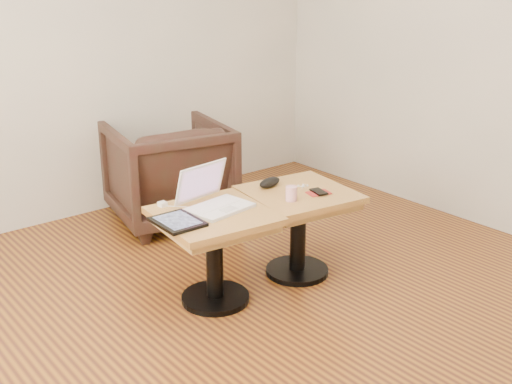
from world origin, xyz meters
TOP-DOWN VIEW (x-y plane):
  - room_shell at (0.00, 0.00)m, footprint 4.52×4.52m
  - side_table_left at (0.15, 0.57)m, footprint 0.63×0.63m
  - side_table_right at (0.72, 0.54)m, footprint 0.64×0.64m
  - laptop at (0.20, 0.64)m, footprint 0.36×0.34m
  - tablet at (-0.08, 0.56)m, footprint 0.21×0.26m
  - charging_adapter at (-0.01, 0.82)m, footprint 0.04×0.04m
  - glasses_case at (0.64, 0.71)m, footprint 0.18×0.11m
  - striped_cup at (0.59, 0.45)m, footprint 0.07×0.07m
  - earbuds_tangle at (0.79, 0.58)m, footprint 0.07×0.05m
  - phone_on_sleeve at (0.78, 0.44)m, footprint 0.14×0.12m
  - armchair at (0.58, 1.73)m, footprint 0.91×0.93m

SIDE VIEW (x-z plane):
  - armchair at x=0.58m, z-range 0.00..0.72m
  - side_table_left at x=0.15m, z-range 0.13..0.65m
  - side_table_right at x=0.72m, z-range 0.13..0.65m
  - earbuds_tangle at x=0.79m, z-range 0.52..0.53m
  - phone_on_sleeve at x=0.78m, z-range 0.52..0.53m
  - tablet at x=-0.08m, z-range 0.52..0.54m
  - charging_adapter at x=-0.01m, z-range 0.52..0.54m
  - glasses_case at x=0.64m, z-range 0.52..0.57m
  - striped_cup at x=0.59m, z-range 0.52..0.60m
  - laptop at x=0.20m, z-range 0.45..0.68m
  - room_shell at x=0.00m, z-range 0.00..2.71m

